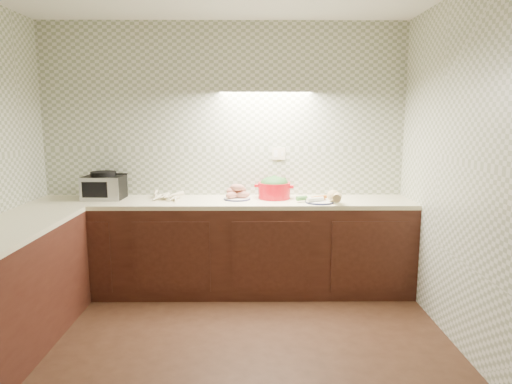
{
  "coord_description": "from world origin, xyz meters",
  "views": [
    {
      "loc": [
        0.28,
        -2.78,
        1.7
      ],
      "look_at": [
        0.32,
        1.25,
        1.02
      ],
      "focal_mm": 32.0,
      "sensor_mm": 36.0,
      "label": 1
    }
  ],
  "objects_px": {
    "toaster_oven": "(104,186)",
    "sweet_potato_plate": "(237,194)",
    "dutch_oven": "(274,188)",
    "onion_bowl": "(236,192)",
    "parsnip_pile": "(161,196)",
    "veg_plate": "(325,198)"
  },
  "relations": [
    {
      "from": "sweet_potato_plate",
      "to": "veg_plate",
      "type": "relative_size",
      "value": 0.59
    },
    {
      "from": "sweet_potato_plate",
      "to": "dutch_oven",
      "type": "bearing_deg",
      "value": 7.24
    },
    {
      "from": "veg_plate",
      "to": "toaster_oven",
      "type": "bearing_deg",
      "value": 173.8
    },
    {
      "from": "onion_bowl",
      "to": "dutch_oven",
      "type": "bearing_deg",
      "value": -10.47
    },
    {
      "from": "parsnip_pile",
      "to": "onion_bowl",
      "type": "xyz_separation_m",
      "value": [
        0.72,
        0.1,
        0.02
      ]
    },
    {
      "from": "toaster_oven",
      "to": "dutch_oven",
      "type": "xyz_separation_m",
      "value": [
        1.65,
        0.01,
        -0.02
      ]
    },
    {
      "from": "sweet_potato_plate",
      "to": "dutch_oven",
      "type": "height_order",
      "value": "dutch_oven"
    },
    {
      "from": "onion_bowl",
      "to": "dutch_oven",
      "type": "height_order",
      "value": "dutch_oven"
    },
    {
      "from": "parsnip_pile",
      "to": "onion_bowl",
      "type": "bearing_deg",
      "value": 8.03
    },
    {
      "from": "veg_plate",
      "to": "sweet_potato_plate",
      "type": "bearing_deg",
      "value": 167.07
    },
    {
      "from": "toaster_oven",
      "to": "sweet_potato_plate",
      "type": "xyz_separation_m",
      "value": [
        1.28,
        -0.04,
        -0.07
      ]
    },
    {
      "from": "onion_bowl",
      "to": "veg_plate",
      "type": "relative_size",
      "value": 0.39
    },
    {
      "from": "toaster_oven",
      "to": "parsnip_pile",
      "type": "distance_m",
      "value": 0.56
    },
    {
      "from": "dutch_oven",
      "to": "onion_bowl",
      "type": "bearing_deg",
      "value": -176.87
    },
    {
      "from": "parsnip_pile",
      "to": "onion_bowl",
      "type": "height_order",
      "value": "onion_bowl"
    },
    {
      "from": "parsnip_pile",
      "to": "veg_plate",
      "type": "distance_m",
      "value": 1.57
    },
    {
      "from": "veg_plate",
      "to": "parsnip_pile",
      "type": "bearing_deg",
      "value": 172.62
    },
    {
      "from": "onion_bowl",
      "to": "veg_plate",
      "type": "bearing_deg",
      "value": -20.04
    },
    {
      "from": "toaster_oven",
      "to": "parsnip_pile",
      "type": "relative_size",
      "value": 1.08
    },
    {
      "from": "onion_bowl",
      "to": "toaster_oven",
      "type": "bearing_deg",
      "value": -176.64
    },
    {
      "from": "sweet_potato_plate",
      "to": "onion_bowl",
      "type": "distance_m",
      "value": 0.12
    },
    {
      "from": "dutch_oven",
      "to": "sweet_potato_plate",
      "type": "bearing_deg",
      "value": -159.16
    }
  ]
}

